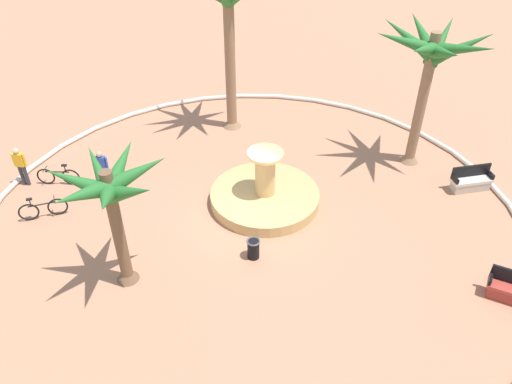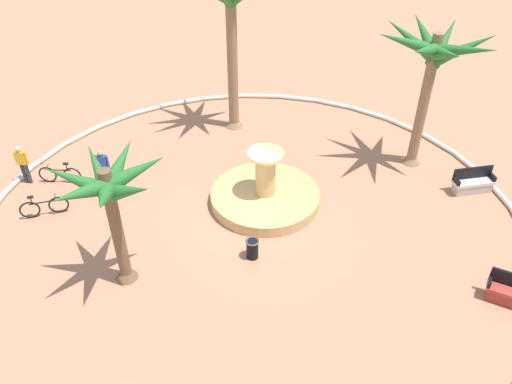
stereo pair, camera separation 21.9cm
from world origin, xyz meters
name	(u,v)px [view 1 (the left image)]	position (x,y,z in m)	size (l,w,h in m)	color
ground_plane	(252,219)	(0.00, 0.00, 0.00)	(80.00, 80.00, 0.00)	tan
plaza_curb	(252,217)	(0.00, 0.00, 0.10)	(19.55, 19.55, 0.20)	silver
fountain	(265,195)	(-1.07, -0.29, 0.32)	(4.12, 4.12, 2.23)	tan
palm_tree_near_fountain	(110,194)	(4.80, -1.03, 3.43)	(3.51, 3.39, 4.43)	brown
palm_tree_by_curb	(431,58)	(-7.14, 2.54, 4.61)	(4.40, 4.50, 5.83)	#8E6B4C
palm_tree_mid_plaza	(228,6)	(-4.44, -5.14, 5.54)	(4.25, 4.33, 7.05)	#8E6B4C
bench_east	(471,182)	(-6.92, 5.27, 0.35)	(1.57, 1.37, 1.00)	beige
trash_bin	(253,248)	(1.45, 1.33, 0.39)	(0.46, 0.46, 0.73)	black
bicycle_red_frame	(58,176)	(3.38, -7.18, 0.38)	(1.11, 1.39, 0.94)	black
bicycle_by_lamppost	(43,209)	(4.88, -5.80, 0.38)	(1.51, 0.93, 0.94)	black
person_cyclist_helmet	(21,165)	(4.26, -8.18, 0.95)	(0.36, 0.45, 1.69)	#33333D
person_cyclist_photo	(102,168)	(2.35, -5.57, 0.96)	(0.35, 0.46, 1.70)	#33333D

